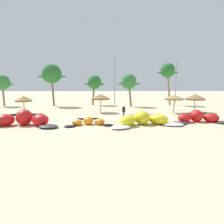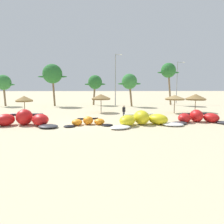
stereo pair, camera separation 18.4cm
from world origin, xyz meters
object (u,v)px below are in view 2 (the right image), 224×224
object	(u,v)px
palm_center_right	(168,71)
beach_umbrella_middle	(101,97)
beach_umbrella_outermost	(196,97)
person_near_kites	(124,112)
kite_left_of_center	(88,122)
lamppost_west_center	(116,77)
beach_umbrella_near_van	(24,99)
kite_center	(143,120)
lamppost_east_center	(177,80)
beach_umbrella_near_palms	(175,97)
palm_center_left	(129,82)
kite_left	(23,120)
palm_leftmost	(3,83)
kite_right_of_center	(198,118)
palm_left_of_gap	(95,82)
palm_left	(52,74)

from	to	relation	value
palm_center_right	beach_umbrella_middle	bearing A→B (deg)	-138.89
beach_umbrella_outermost	person_near_kites	world-z (taller)	beach_umbrella_outermost
kite_left_of_center	lamppost_west_center	bearing A→B (deg)	79.21
person_near_kites	beach_umbrella_near_van	bearing A→B (deg)	161.26
kite_center	beach_umbrella_middle	world-z (taller)	beach_umbrella_middle
beach_umbrella_middle	lamppost_east_center	distance (m)	22.99
kite_center	beach_umbrella_near_van	xyz separation A→B (m)	(-15.40, 9.02, 1.62)
lamppost_east_center	palm_center_right	bearing A→B (deg)	-133.90
beach_umbrella_middle	beach_umbrella_outermost	distance (m)	14.32
beach_umbrella_near_van	palm_center_right	bearing A→B (deg)	28.24
beach_umbrella_near_van	beach_umbrella_near_palms	distance (m)	21.71
beach_umbrella_outermost	palm_center_left	world-z (taller)	palm_center_left
palm_center_left	lamppost_west_center	distance (m)	3.35
beach_umbrella_outermost	lamppost_west_center	xyz separation A→B (m)	(-11.48, 11.32, 3.33)
kite_left	kite_left_of_center	xyz separation A→B (m)	(6.61, 0.12, -0.29)
kite_left	palm_center_right	world-z (taller)	palm_center_right
kite_left_of_center	beach_umbrella_outermost	size ratio (longest dim) A/B	1.68
palm_leftmost	palm_center_right	bearing A→B (deg)	2.20
beach_umbrella_near_van	palm_leftmost	world-z (taller)	palm_leftmost
kite_right_of_center	lamppost_east_center	size ratio (longest dim) A/B	0.76
kite_left_of_center	palm_leftmost	size ratio (longest dim) A/B	0.84
kite_right_of_center	beach_umbrella_near_van	world-z (taller)	beach_umbrella_near_van
person_near_kites	palm_left_of_gap	world-z (taller)	palm_left_of_gap
beach_umbrella_outermost	kite_right_of_center	bearing A→B (deg)	-112.01
palm_leftmost	lamppost_east_center	size ratio (longest dim) A/B	0.66
lamppost_east_center	lamppost_west_center	bearing A→B (deg)	-163.09
beach_umbrella_near_van	lamppost_east_center	size ratio (longest dim) A/B	0.28
kite_right_of_center	beach_umbrella_near_palms	xyz separation A→B (m)	(-0.05, 7.67, 1.80)
beach_umbrella_near_van	lamppost_west_center	bearing A→B (deg)	41.67
beach_umbrella_outermost	lamppost_east_center	xyz separation A→B (m)	(2.61, 15.60, 2.86)
kite_right_of_center	palm_center_right	size ratio (longest dim) A/B	0.81
kite_right_of_center	beach_umbrella_middle	distance (m)	14.15
lamppost_east_center	kite_right_of_center	bearing A→B (deg)	-104.12
beach_umbrella_near_van	palm_center_left	size ratio (longest dim) A/B	0.41
kite_left	beach_umbrella_middle	bearing A→B (deg)	52.43
kite_left	lamppost_east_center	world-z (taller)	lamppost_east_center
beach_umbrella_middle	palm_left_of_gap	size ratio (longest dim) A/B	0.47
kite_left_of_center	palm_left	xyz separation A→B (m)	(-8.47, 20.36, 5.95)
kite_left_of_center	beach_umbrella_middle	distance (m)	10.26
beach_umbrella_outermost	beach_umbrella_middle	bearing A→B (deg)	178.76
kite_center	palm_center_right	bearing A→B (deg)	67.31
palm_center_right	lamppost_west_center	bearing A→B (deg)	-174.59
kite_left_of_center	lamppost_west_center	xyz separation A→B (m)	(4.00, 21.00, 5.33)
palm_left	palm_left_of_gap	bearing A→B (deg)	13.98
kite_left	palm_left	bearing A→B (deg)	95.19
beach_umbrella_outermost	beach_umbrella_near_van	bearing A→B (deg)	-177.90
kite_left_of_center	lamppost_east_center	world-z (taller)	lamppost_east_center
person_near_kites	lamppost_east_center	bearing A→B (deg)	56.52
palm_left	kite_right_of_center	bearing A→B (deg)	-43.29
person_near_kites	lamppost_east_center	world-z (taller)	lamppost_east_center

